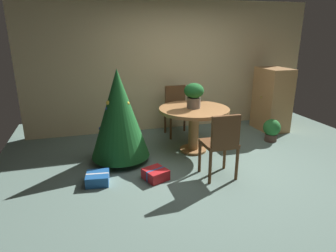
{
  "coord_description": "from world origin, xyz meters",
  "views": [
    {
      "loc": [
        -1.83,
        -3.63,
        1.97
      ],
      "look_at": [
        -0.65,
        0.41,
        0.62
      ],
      "focal_mm": 31.14,
      "sensor_mm": 36.0,
      "label": 1
    }
  ],
  "objects_px": {
    "flower_vase": "(194,94)",
    "wooden_cabinet": "(272,99)",
    "round_dining_table": "(194,117)",
    "gift_box_red": "(156,174)",
    "potted_plant": "(272,129)",
    "wooden_chair_near": "(221,142)",
    "gift_box_blue": "(98,178)",
    "wooden_chair_far": "(177,107)",
    "holiday_tree": "(119,114)"
  },
  "relations": [
    {
      "from": "flower_vase",
      "to": "gift_box_red",
      "type": "relative_size",
      "value": 1.07
    },
    {
      "from": "gift_box_blue",
      "to": "holiday_tree",
      "type": "bearing_deg",
      "value": 57.81
    },
    {
      "from": "flower_vase",
      "to": "holiday_tree",
      "type": "xyz_separation_m",
      "value": [
        -1.26,
        -0.09,
        -0.23
      ]
    },
    {
      "from": "wooden_chair_near",
      "to": "holiday_tree",
      "type": "distance_m",
      "value": 1.61
    },
    {
      "from": "wooden_chair_far",
      "to": "gift_box_blue",
      "type": "relative_size",
      "value": 2.74
    },
    {
      "from": "wooden_chair_near",
      "to": "potted_plant",
      "type": "relative_size",
      "value": 2.22
    },
    {
      "from": "gift_box_red",
      "to": "gift_box_blue",
      "type": "distance_m",
      "value": 0.8
    },
    {
      "from": "round_dining_table",
      "to": "gift_box_blue",
      "type": "relative_size",
      "value": 3.33
    },
    {
      "from": "flower_vase",
      "to": "gift_box_red",
      "type": "bearing_deg",
      "value": -136.07
    },
    {
      "from": "flower_vase",
      "to": "gift_box_red",
      "type": "height_order",
      "value": "flower_vase"
    },
    {
      "from": "round_dining_table",
      "to": "potted_plant",
      "type": "distance_m",
      "value": 1.63
    },
    {
      "from": "flower_vase",
      "to": "wooden_cabinet",
      "type": "bearing_deg",
      "value": 18.3
    },
    {
      "from": "wooden_cabinet",
      "to": "round_dining_table",
      "type": "bearing_deg",
      "value": -161.26
    },
    {
      "from": "flower_vase",
      "to": "gift_box_red",
      "type": "distance_m",
      "value": 1.53
    },
    {
      "from": "wooden_cabinet",
      "to": "potted_plant",
      "type": "bearing_deg",
      "value": -122.21
    },
    {
      "from": "round_dining_table",
      "to": "wooden_cabinet",
      "type": "xyz_separation_m",
      "value": [
        1.99,
        0.68,
        0.04
      ]
    },
    {
      "from": "wooden_chair_near",
      "to": "potted_plant",
      "type": "height_order",
      "value": "wooden_chair_near"
    },
    {
      "from": "round_dining_table",
      "to": "flower_vase",
      "type": "relative_size",
      "value": 2.84
    },
    {
      "from": "round_dining_table",
      "to": "gift_box_red",
      "type": "distance_m",
      "value": 1.32
    },
    {
      "from": "gift_box_blue",
      "to": "wooden_cabinet",
      "type": "height_order",
      "value": "wooden_cabinet"
    },
    {
      "from": "potted_plant",
      "to": "wooden_cabinet",
      "type": "bearing_deg",
      "value": 57.79
    },
    {
      "from": "wooden_cabinet",
      "to": "gift_box_red",
      "type": "bearing_deg",
      "value": -152.39
    },
    {
      "from": "gift_box_blue",
      "to": "wooden_chair_near",
      "type": "bearing_deg",
      "value": -11.02
    },
    {
      "from": "holiday_tree",
      "to": "gift_box_blue",
      "type": "height_order",
      "value": "holiday_tree"
    },
    {
      "from": "gift_box_red",
      "to": "flower_vase",
      "type": "bearing_deg",
      "value": 43.93
    },
    {
      "from": "holiday_tree",
      "to": "wooden_cabinet",
      "type": "height_order",
      "value": "holiday_tree"
    },
    {
      "from": "gift_box_blue",
      "to": "potted_plant",
      "type": "xyz_separation_m",
      "value": [
        3.25,
        0.75,
        0.16
      ]
    },
    {
      "from": "round_dining_table",
      "to": "holiday_tree",
      "type": "xyz_separation_m",
      "value": [
        -1.26,
        -0.07,
        0.17
      ]
    },
    {
      "from": "round_dining_table",
      "to": "wooden_cabinet",
      "type": "bearing_deg",
      "value": 18.74
    },
    {
      "from": "gift_box_blue",
      "to": "flower_vase",
      "type": "bearing_deg",
      "value": 23.77
    },
    {
      "from": "wooden_chair_near",
      "to": "gift_box_blue",
      "type": "xyz_separation_m",
      "value": [
        -1.67,
        0.32,
        -0.48
      ]
    },
    {
      "from": "wooden_chair_near",
      "to": "flower_vase",
      "type": "bearing_deg",
      "value": 90.31
    },
    {
      "from": "flower_vase",
      "to": "gift_box_blue",
      "type": "distance_m",
      "value": 2.04
    },
    {
      "from": "wooden_chair_far",
      "to": "gift_box_blue",
      "type": "xyz_separation_m",
      "value": [
        -1.67,
        -1.66,
        -0.48
      ]
    },
    {
      "from": "wooden_chair_near",
      "to": "gift_box_blue",
      "type": "relative_size",
      "value": 2.68
    },
    {
      "from": "flower_vase",
      "to": "gift_box_blue",
      "type": "xyz_separation_m",
      "value": [
        -1.66,
        -0.73,
        -0.94
      ]
    },
    {
      "from": "round_dining_table",
      "to": "potted_plant",
      "type": "height_order",
      "value": "round_dining_table"
    },
    {
      "from": "round_dining_table",
      "to": "flower_vase",
      "type": "xyz_separation_m",
      "value": [
        -0.01,
        0.02,
        0.4
      ]
    },
    {
      "from": "wooden_chair_near",
      "to": "gift_box_red",
      "type": "relative_size",
      "value": 2.44
    },
    {
      "from": "holiday_tree",
      "to": "round_dining_table",
      "type": "bearing_deg",
      "value": 3.25
    },
    {
      "from": "round_dining_table",
      "to": "gift_box_red",
      "type": "height_order",
      "value": "round_dining_table"
    },
    {
      "from": "wooden_chair_far",
      "to": "gift_box_red",
      "type": "height_order",
      "value": "wooden_chair_far"
    },
    {
      "from": "wooden_chair_near",
      "to": "potted_plant",
      "type": "bearing_deg",
      "value": 34.08
    },
    {
      "from": "gift_box_blue",
      "to": "wooden_cabinet",
      "type": "xyz_separation_m",
      "value": [
        3.66,
        1.39,
        0.57
      ]
    },
    {
      "from": "wooden_cabinet",
      "to": "flower_vase",
      "type": "bearing_deg",
      "value": -161.7
    },
    {
      "from": "holiday_tree",
      "to": "wooden_cabinet",
      "type": "bearing_deg",
      "value": 12.94
    },
    {
      "from": "round_dining_table",
      "to": "wooden_chair_near",
      "type": "xyz_separation_m",
      "value": [
        0.0,
        -1.04,
        -0.06
      ]
    },
    {
      "from": "gift_box_red",
      "to": "gift_box_blue",
      "type": "bearing_deg",
      "value": 172.14
    },
    {
      "from": "gift_box_red",
      "to": "wooden_cabinet",
      "type": "distance_m",
      "value": 3.29
    },
    {
      "from": "round_dining_table",
      "to": "wooden_chair_far",
      "type": "bearing_deg",
      "value": 90.0
    }
  ]
}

